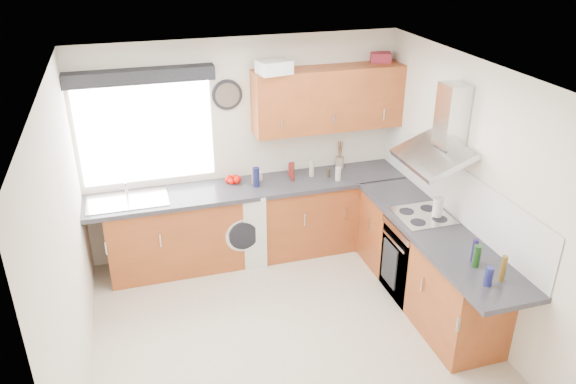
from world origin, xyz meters
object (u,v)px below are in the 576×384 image
object	(u,v)px
oven	(418,257)
extractor_hood	(442,134)
washing_machine	(238,223)
upper_cabinets	(328,99)

from	to	relation	value
oven	extractor_hood	bearing A→B (deg)	-0.00
oven	washing_machine	distance (m)	2.06
oven	upper_cabinets	xyz separation A→B (m)	(-0.55, 1.32, 1.38)
oven	upper_cabinets	world-z (taller)	upper_cabinets
oven	upper_cabinets	distance (m)	1.99
washing_machine	extractor_hood	bearing A→B (deg)	-25.86
upper_cabinets	washing_machine	distance (m)	1.75
upper_cabinets	extractor_hood	bearing A→B (deg)	-63.87
washing_machine	oven	bearing A→B (deg)	-27.45
upper_cabinets	washing_machine	bearing A→B (deg)	-174.57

